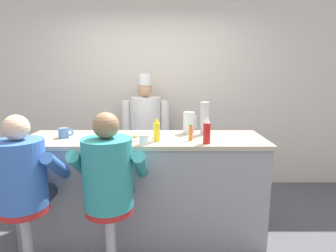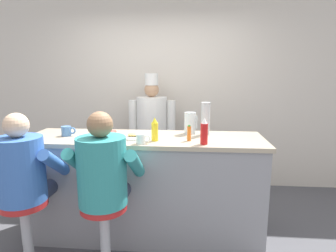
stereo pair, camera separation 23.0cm
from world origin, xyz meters
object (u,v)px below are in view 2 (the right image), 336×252
object	(u,v)px
hot_sauce_bottle_orange	(189,133)
coffee_mug_white	(141,139)
mustard_bottle_yellow	(155,130)
cook_in_whites_near	(152,128)
cup_stack_steel	(206,119)
diner_seated_teal	(104,176)
cereal_bowl	(108,134)
water_pitcher_clear	(190,123)
ketchup_bottle_red	(204,132)
coffee_mug_blue	(67,131)
breakfast_plate	(133,137)
diner_seated_blue	(24,175)

from	to	relation	value
hot_sauce_bottle_orange	coffee_mug_white	bearing A→B (deg)	-160.44
mustard_bottle_yellow	cook_in_whites_near	distance (m)	1.28
cup_stack_steel	diner_seated_teal	xyz separation A→B (m)	(-0.84, -0.73, -0.37)
diner_seated_teal	cereal_bowl	bearing A→B (deg)	102.38
water_pitcher_clear	cup_stack_steel	bearing A→B (deg)	-14.45
ketchup_bottle_red	cup_stack_steel	distance (m)	0.40
coffee_mug_white	cereal_bowl	bearing A→B (deg)	143.29
coffee_mug_white	cup_stack_steel	bearing A→B (deg)	35.95
ketchup_bottle_red	coffee_mug_blue	size ratio (longest dim) A/B	1.62
cereal_bowl	cup_stack_steel	distance (m)	0.99
breakfast_plate	cereal_bowl	bearing A→B (deg)	165.13
diner_seated_blue	diner_seated_teal	xyz separation A→B (m)	(0.68, 0.00, 0.01)
hot_sauce_bottle_orange	breakfast_plate	distance (m)	0.55
mustard_bottle_yellow	ketchup_bottle_red	bearing A→B (deg)	-11.53
ketchup_bottle_red	mustard_bottle_yellow	size ratio (longest dim) A/B	1.08
breakfast_plate	cereal_bowl	size ratio (longest dim) A/B	1.55
diner_seated_teal	cup_stack_steel	bearing A→B (deg)	40.82
breakfast_plate	cook_in_whites_near	xyz separation A→B (m)	(0.02, 1.15, -0.14)
mustard_bottle_yellow	cup_stack_steel	world-z (taller)	cup_stack_steel
diner_seated_blue	diner_seated_teal	bearing A→B (deg)	0.09
breakfast_plate	ketchup_bottle_red	bearing A→B (deg)	-15.49
water_pitcher_clear	mustard_bottle_yellow	bearing A→B (deg)	-133.47
ketchup_bottle_red	diner_seated_teal	size ratio (longest dim) A/B	0.17
breakfast_plate	diner_seated_teal	world-z (taller)	diner_seated_teal
mustard_bottle_yellow	breakfast_plate	size ratio (longest dim) A/B	0.86
ketchup_bottle_red	diner_seated_blue	distance (m)	1.56
cup_stack_steel	diner_seated_blue	world-z (taller)	cup_stack_steel
cereal_bowl	diner_seated_teal	world-z (taller)	diner_seated_teal
ketchup_bottle_red	hot_sauce_bottle_orange	distance (m)	0.18
coffee_mug_blue	hot_sauce_bottle_orange	bearing A→B (deg)	-5.17
cup_stack_steel	cook_in_whites_near	size ratio (longest dim) A/B	0.20
cup_stack_steel	diner_seated_teal	size ratio (longest dim) A/B	0.24
cereal_bowl	coffee_mug_white	world-z (taller)	coffee_mug_white
breakfast_plate	mustard_bottle_yellow	bearing A→B (deg)	-23.02
ketchup_bottle_red	diner_seated_teal	world-z (taller)	diner_seated_teal
water_pitcher_clear	cereal_bowl	size ratio (longest dim) A/B	1.35
mustard_bottle_yellow	cup_stack_steel	size ratio (longest dim) A/B	0.66
cup_stack_steel	diner_seated_teal	bearing A→B (deg)	-139.18
diner_seated_blue	diner_seated_teal	size ratio (longest dim) A/B	0.99
mustard_bottle_yellow	coffee_mug_white	xyz separation A→B (m)	(-0.10, -0.12, -0.06)
coffee_mug_blue	cup_stack_steel	xyz separation A→B (m)	(1.39, 0.16, 0.12)
ketchup_bottle_red	hot_sauce_bottle_orange	xyz separation A→B (m)	(-0.13, 0.12, -0.04)
coffee_mug_blue	cook_in_whites_near	world-z (taller)	cook_in_whites_near
hot_sauce_bottle_orange	diner_seated_blue	distance (m)	1.46
cereal_bowl	cup_stack_steel	size ratio (longest dim) A/B	0.50
cup_stack_steel	hot_sauce_bottle_orange	bearing A→B (deg)	-120.65
coffee_mug_blue	diner_seated_blue	xyz separation A→B (m)	(-0.13, -0.56, -0.26)
water_pitcher_clear	diner_seated_blue	size ratio (longest dim) A/B	0.17
water_pitcher_clear	cook_in_whites_near	world-z (taller)	cook_in_whites_near
ketchup_bottle_red	coffee_mug_white	distance (m)	0.56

